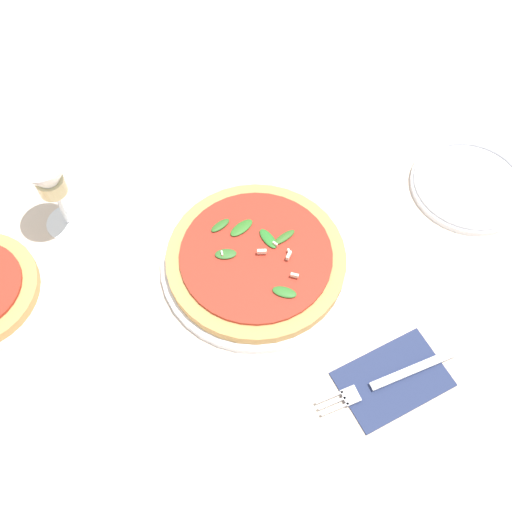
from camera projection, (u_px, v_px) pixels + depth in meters
The scene contains 6 objects.
ground_plane at pixel (260, 260), 0.96m from camera, with size 6.00×6.00×0.00m, color beige.
pizza_arugula_main at pixel (256, 260), 0.94m from camera, with size 0.30×0.30×0.05m.
wine_glass at pixel (49, 180), 0.90m from camera, with size 0.08×0.08×0.16m.
napkin at pixel (393, 379), 0.85m from camera, with size 0.17×0.14×0.01m.
fork at pixel (389, 380), 0.85m from camera, with size 0.22×0.06×0.00m.
side_plate_white at pixel (470, 185), 1.03m from camera, with size 0.20×0.20×0.02m.
Camera 1 is at (0.11, 0.48, 0.82)m, focal length 42.00 mm.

